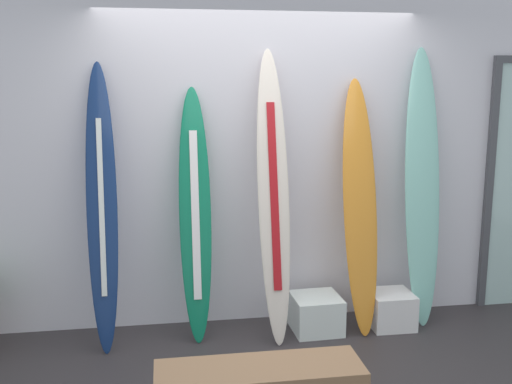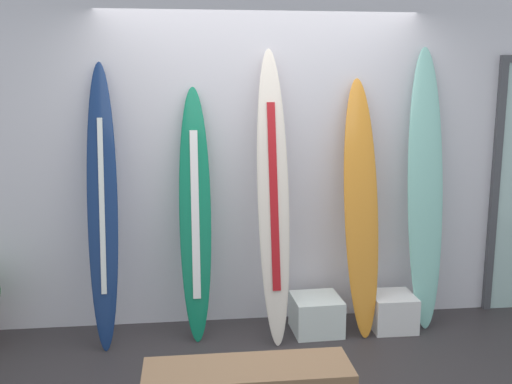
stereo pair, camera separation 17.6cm
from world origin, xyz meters
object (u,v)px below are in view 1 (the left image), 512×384
Objects in this scene: surfboard_emerald at (195,217)px; display_block_center at (390,309)px; surfboard_sunset at (360,206)px; surfboard_navy at (102,209)px; display_block_left at (316,313)px; surfboard_seafoam at (422,189)px; surfboard_ivory at (274,198)px; bench at (260,377)px.

surfboard_emerald is 1.76m from display_block_center.
surfboard_sunset is 5.80× the size of display_block_center.
surfboard_navy reaches higher than display_block_left.
surfboard_sunset reaches higher than display_block_center.
surfboard_navy is at bearing -176.61° from surfboard_emerald.
display_block_center is at bearing -3.51° from surfboard_emerald.
surfboard_seafoam is 5.77× the size of display_block_left.
surfboard_ivory is at bearing -177.24° from surfboard_sunset.
surfboard_emerald is 5.61× the size of display_block_center.
surfboard_emerald is 0.61m from surfboard_ivory.
display_block_left is (1.63, -0.05, -0.90)m from surfboard_navy.
surfboard_navy is 0.69m from surfboard_emerald.
surfboard_sunset reaches higher than surfboard_emerald.
surfboard_navy is at bearing 178.59° from display_block_center.
surfboard_sunset is 1.80× the size of bench.
display_block_center is (2.25, -0.06, -0.90)m from surfboard_navy.
display_block_center is (0.62, -0.01, -0.00)m from display_block_left.
surfboard_navy is at bearing 178.31° from display_block_left.
surfboard_seafoam is at bearing 4.59° from surfboard_ivory.
surfboard_seafoam is at bearing 22.77° from display_block_center.
surfboard_emerald reaches higher than display_block_center.
surfboard_ivory is at bearing -175.41° from surfboard_seafoam.
surfboard_seafoam is at bearing 6.81° from display_block_left.
surfboard_emerald is 0.97× the size of surfboard_sunset.
surfboard_sunset is at bearing 169.98° from display_block_center.
bench is (-0.70, -1.46, 0.28)m from display_block_left.
surfboard_seafoam is 2.02× the size of bench.
surfboard_sunset is at bearing 2.76° from surfboard_ivory.
surfboard_sunset is at bearing -2.12° from surfboard_emerald.
surfboard_seafoam is (0.54, 0.07, 0.11)m from surfboard_sunset.
display_block_left is (-0.35, -0.04, -0.85)m from surfboard_sunset.
surfboard_seafoam is 1.32m from display_block_left.
surfboard_emerald is 1.24m from display_block_left.
bench reaches higher than display_block_left.
surfboard_ivory is 1.01m from display_block_left.
bench is (0.24, -1.55, -0.52)m from surfboard_emerald.
surfboard_ivory is (1.28, -0.04, 0.05)m from surfboard_navy.
display_block_left is at bearing 179.32° from display_block_center.
surfboard_seafoam is at bearing 44.63° from bench.
surfboard_seafoam is (2.52, 0.06, 0.06)m from surfboard_navy.
surfboard_emerald is 4.98× the size of display_block_left.
surfboard_seafoam is at bearing 1.33° from surfboard_navy.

